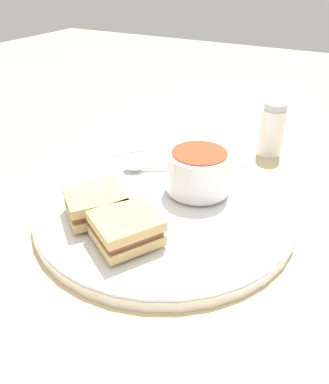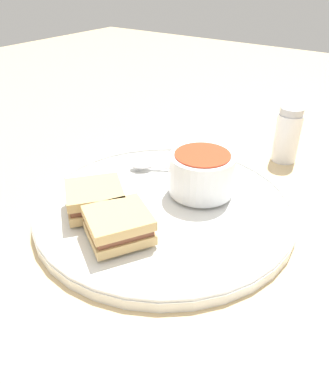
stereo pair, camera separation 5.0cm
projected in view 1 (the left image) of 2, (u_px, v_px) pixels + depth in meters
The scene contains 7 objects.
ground_plane at pixel (164, 212), 0.52m from camera, with size 2.40×2.40×0.00m, color #D1B27F.
plate at pixel (164, 207), 0.52m from camera, with size 0.35×0.35×0.02m.
soup_bowl at pixel (199, 171), 0.53m from camera, with size 0.09×0.09×0.06m.
spoon at pixel (139, 167), 0.59m from camera, with size 0.10×0.07×0.01m.
sandwich_half_near at pixel (96, 203), 0.48m from camera, with size 0.10×0.10×0.03m.
sandwich_half_far at pixel (127, 228), 0.43m from camera, with size 0.09×0.10×0.03m.
salt_shaker at pixel (272, 130), 0.65m from camera, with size 0.04×0.04×0.10m.
Camera 1 is at (0.21, -0.38, 0.30)m, focal length 35.00 mm.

